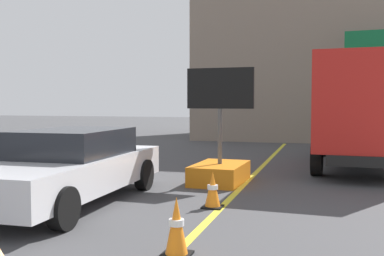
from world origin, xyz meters
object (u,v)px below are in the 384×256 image
at_px(pickup_car, 69,166).
at_px(traffic_cone_far_lane, 213,190).
at_px(box_truck, 361,109).
at_px(arrow_board_trailer, 220,162).
at_px(traffic_cone_mid_lane, 176,227).

bearing_deg(pickup_car, traffic_cone_far_lane, 7.93).
xyz_separation_m(box_truck, pickup_car, (-5.58, -6.59, -1.02)).
distance_m(arrow_board_trailer, traffic_cone_mid_lane, 5.23).
relative_size(box_truck, traffic_cone_mid_lane, 9.89).
distance_m(arrow_board_trailer, pickup_car, 3.68).
distance_m(arrow_board_trailer, box_truck, 5.12).
bearing_deg(arrow_board_trailer, pickup_car, -127.32).
bearing_deg(box_truck, traffic_cone_mid_lane, -107.03).
relative_size(arrow_board_trailer, box_truck, 0.37).
relative_size(arrow_board_trailer, traffic_cone_far_lane, 4.12).
bearing_deg(box_truck, arrow_board_trailer, -132.45).
xyz_separation_m(arrow_board_trailer, traffic_cone_mid_lane, (0.64, -5.19, -0.12)).
relative_size(arrow_board_trailer, pickup_car, 0.54).
xyz_separation_m(pickup_car, traffic_cone_mid_lane, (2.87, -2.27, -0.34)).
bearing_deg(traffic_cone_mid_lane, arrow_board_trailer, 97.00).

